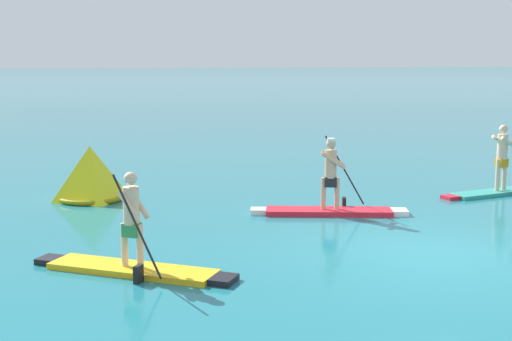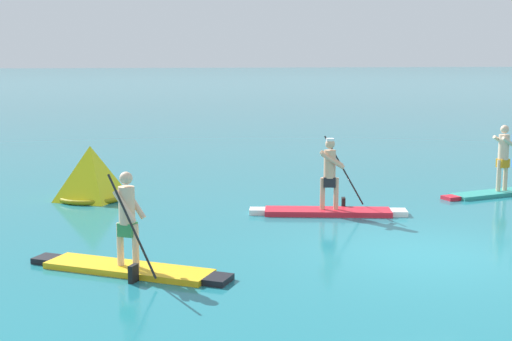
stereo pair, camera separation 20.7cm
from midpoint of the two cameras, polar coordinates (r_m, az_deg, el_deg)
name	(u,v)px [view 1 (the left image)]	position (r m, az deg, el deg)	size (l,w,h in m)	color
ground	(430,253)	(13.05, 13.38, -6.49)	(440.00, 440.00, 0.00)	#1E727F
paddleboarder_near_left	(133,254)	(11.69, -10.36, -6.60)	(3.23, 2.26, 1.73)	yellow
paddleboarder_mid_center	(330,200)	(15.79, 5.61, -2.37)	(3.48, 1.32, 1.74)	red
paddleboarder_far_right	(500,179)	(19.02, 18.74, -0.62)	(3.40, 1.23, 1.82)	teal
race_marker_buoy	(91,176)	(17.76, -13.49, -0.41)	(1.69, 1.69, 1.32)	yellow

